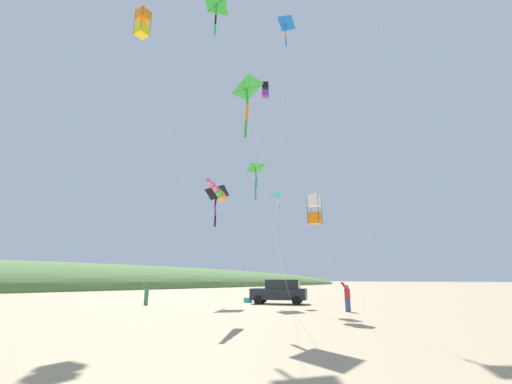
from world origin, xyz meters
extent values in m
plane|color=tan|center=(0.00, 0.00, 0.00)|extent=(600.00, 600.00, 0.00)
cube|color=black|center=(0.14, -3.04, 0.75)|extent=(4.68, 3.53, 0.84)
cube|color=black|center=(-0.17, -3.19, 1.51)|extent=(3.03, 2.58, 0.68)
cylinder|color=black|center=(1.06, -1.57, 0.33)|extent=(0.69, 0.48, 0.66)
cylinder|color=black|center=(1.86, -3.24, 0.33)|extent=(0.69, 0.48, 0.66)
cylinder|color=black|center=(-1.58, -2.84, 0.33)|extent=(0.69, 0.48, 0.66)
cylinder|color=black|center=(-0.78, -4.51, 0.33)|extent=(0.69, 0.48, 0.66)
cube|color=#1EB7C6|center=(3.23, -2.97, 0.18)|extent=(0.60, 0.40, 0.36)
cube|color=white|center=(3.23, -2.97, 0.39)|extent=(0.62, 0.42, 0.06)
cube|color=#335199|center=(-6.98, 0.01, 0.37)|extent=(0.31, 0.20, 0.73)
cylinder|color=#B72833|center=(-6.98, 0.01, 1.03)|extent=(0.39, 0.39, 0.60)
sphere|color=#A37551|center=(-6.98, 0.01, 1.45)|extent=(0.23, 0.23, 0.23)
cylinder|color=#B72833|center=(-6.86, 0.18, 1.49)|extent=(0.38, 0.16, 0.46)
cylinder|color=#B72833|center=(-6.80, -0.11, 1.49)|extent=(0.38, 0.16, 0.46)
cube|color=#3D7F51|center=(7.47, 3.99, 0.34)|extent=(0.21, 0.30, 0.69)
cylinder|color=#3D7F51|center=(7.47, 3.99, 0.97)|extent=(0.39, 0.39, 0.57)
sphere|color=brown|center=(7.47, 3.99, 1.37)|extent=(0.22, 0.22, 0.22)
cylinder|color=#3D7F51|center=(7.37, 4.16, 1.40)|extent=(0.18, 0.36, 0.43)
cylinder|color=#3D7F51|center=(7.65, 4.08, 1.40)|extent=(0.18, 0.36, 0.43)
cylinder|color=orange|center=(-3.62, 7.55, 6.17)|extent=(0.77, 0.91, 0.43)
cylinder|color=green|center=(-4.04, 8.23, 6.19)|extent=(0.71, 0.86, 0.36)
cylinder|color=#EF4C93|center=(-4.45, 8.91, 6.21)|extent=(0.64, 0.82, 0.28)
cylinder|color=#EF4C93|center=(-4.87, 9.59, 6.24)|extent=(0.58, 0.78, 0.21)
cylinder|color=white|center=(0.77, 6.63, 3.03)|extent=(8.37, 1.16, 6.06)
pyramid|color=green|center=(1.62, -1.88, 11.25)|extent=(1.95, 2.35, 0.64)
cylinder|color=black|center=(1.58, -1.89, 11.13)|extent=(1.61, 0.64, 0.60)
cylinder|color=green|center=(1.56, -1.93, 10.59)|extent=(0.23, 0.26, 0.92)
cylinder|color=blue|center=(1.54, -1.92, 9.68)|extent=(0.16, 0.24, 0.92)
cylinder|color=green|center=(1.53, -1.86, 8.78)|extent=(0.22, 0.24, 0.91)
cylinder|color=white|center=(2.95, -2.86, 5.53)|extent=(2.75, 1.95, 11.06)
cube|color=orange|center=(1.81, 9.74, 18.82)|extent=(0.79, 0.79, 0.72)
cube|color=yellow|center=(1.81, 9.74, 17.66)|extent=(0.79, 0.79, 0.72)
cylinder|color=black|center=(1.42, 10.06, 18.24)|extent=(0.02, 0.02, 1.88)
cylinder|color=black|center=(1.49, 9.35, 18.24)|extent=(0.02, 0.02, 1.88)
cylinder|color=black|center=(2.13, 10.14, 18.24)|extent=(0.02, 0.02, 1.88)
cylinder|color=black|center=(2.21, 9.42, 18.24)|extent=(0.02, 0.02, 1.88)
cylinder|color=white|center=(3.21, 4.44, 8.65)|extent=(2.81, 10.62, 17.30)
pyramid|color=green|center=(-5.45, 7.74, 11.87)|extent=(2.29, 2.35, 0.68)
cylinder|color=black|center=(-5.48, 7.71, 11.75)|extent=(1.28, 1.14, 0.65)
cylinder|color=green|center=(-5.51, 7.72, 11.21)|extent=(0.24, 0.21, 0.91)
cylinder|color=orange|center=(-5.49, 7.73, 10.31)|extent=(0.26, 0.19, 0.91)
cylinder|color=green|center=(-5.40, 7.70, 9.42)|extent=(0.26, 0.21, 0.91)
cylinder|color=white|center=(-3.05, 2.17, 5.84)|extent=(4.86, 11.09, 11.68)
cube|color=black|center=(1.68, -3.54, 19.79)|extent=(0.77, 0.77, 0.56)
cube|color=purple|center=(1.68, -3.54, 18.90)|extent=(0.77, 0.77, 0.56)
cylinder|color=black|center=(1.29, -3.45, 19.34)|extent=(0.02, 0.02, 1.46)
cylinder|color=black|center=(1.59, -3.93, 19.34)|extent=(0.02, 0.02, 1.46)
cylinder|color=black|center=(1.77, -3.16, 19.34)|extent=(0.02, 0.02, 1.46)
cylinder|color=black|center=(2.07, -3.63, 19.34)|extent=(0.02, 0.02, 1.46)
cylinder|color=white|center=(3.19, -4.64, 9.31)|extent=(3.04, 2.20, 18.61)
pyramid|color=blue|center=(-5.44, 3.72, 18.41)|extent=(0.94, 1.35, 0.62)
cylinder|color=black|center=(-5.48, 3.73, 18.35)|extent=(0.87, 0.19, 0.71)
cylinder|color=blue|center=(-5.47, 3.76, 18.02)|extent=(0.15, 0.17, 0.56)
cylinder|color=orange|center=(-5.47, 3.79, 17.46)|extent=(0.15, 0.14, 0.56)
cylinder|color=blue|center=(-5.48, 3.78, 16.91)|extent=(0.11, 0.15, 0.56)
cylinder|color=white|center=(-1.79, -0.49, 9.16)|extent=(7.40, 8.46, 18.31)
cylinder|color=white|center=(-10.25, 2.10, 10.46)|extent=(3.51, 1.44, 20.91)
pyramid|color=black|center=(3.81, 0.51, 8.90)|extent=(1.25, 2.05, 0.96)
cylinder|color=black|center=(3.74, 0.51, 8.80)|extent=(1.50, 0.06, 1.07)
cylinder|color=black|center=(3.78, 0.55, 8.24)|extent=(0.29, 0.28, 0.93)
cylinder|color=purple|center=(3.77, 0.61, 7.33)|extent=(0.28, 0.20, 0.93)
cylinder|color=black|center=(3.74, 0.62, 6.42)|extent=(0.20, 0.17, 0.92)
cylinder|color=white|center=(3.91, -2.07, 4.36)|extent=(0.36, 5.16, 8.73)
pyramid|color=#1EB7C6|center=(0.06, -2.95, 8.89)|extent=(0.94, 1.13, 0.37)
cylinder|color=black|center=(0.04, -2.96, 8.84)|extent=(0.75, 0.32, 0.39)
cylinder|color=#1EB7C6|center=(0.02, -2.96, 8.57)|extent=(0.13, 0.10, 0.44)
cylinder|color=yellow|center=(-0.03, -2.97, 8.13)|extent=(0.12, 0.07, 0.44)
cylinder|color=#1EB7C6|center=(-0.07, -2.98, 7.70)|extent=(0.14, 0.13, 0.45)
cylinder|color=white|center=(1.00, -4.11, 4.40)|extent=(1.94, 2.32, 8.80)
pyramid|color=green|center=(-2.30, 7.12, 19.30)|extent=(1.24, 1.77, 0.47)
cylinder|color=black|center=(-2.32, 7.12, 19.20)|extent=(1.48, 0.13, 0.41)
cylinder|color=green|center=(-2.34, 7.14, 18.74)|extent=(0.21, 0.21, 0.77)
cylinder|color=black|center=(-2.39, 7.20, 17.98)|extent=(0.22, 0.24, 0.78)
cylinder|color=green|center=(-2.39, 7.22, 17.21)|extent=(0.20, 0.17, 0.77)
cylinder|color=white|center=(-3.44, 4.66, 9.57)|extent=(2.25, 4.92, 19.14)
cube|color=white|center=(-7.00, 3.65, 6.12)|extent=(0.73, 0.73, 0.62)
cube|color=orange|center=(-7.00, 3.65, 5.13)|extent=(0.73, 0.73, 0.62)
cylinder|color=black|center=(-7.37, 3.89, 5.62)|extent=(0.02, 0.02, 1.62)
cylinder|color=black|center=(-7.25, 3.28, 5.62)|extent=(0.02, 0.02, 1.62)
cylinder|color=black|center=(-6.76, 4.01, 5.62)|extent=(0.02, 0.02, 1.62)
cylinder|color=black|center=(-6.64, 3.40, 5.62)|extent=(0.02, 0.02, 1.62)
cylinder|color=white|center=(-7.31, 2.47, 2.41)|extent=(0.62, 2.36, 4.82)
camera|label=1|loc=(-16.34, 20.65, 1.87)|focal=24.76mm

